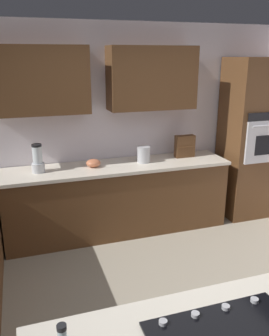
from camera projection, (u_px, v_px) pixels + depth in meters
The scene contains 9 objects.
ground_plane at pixel (182, 315), 3.14m from camera, with size 14.00×14.00×0.00m, color #9E937F.
wall_back at pixel (112, 115), 4.52m from camera, with size 6.00×0.44×2.60m.
lower_cabinets_back at pixel (118, 200), 4.54m from camera, with size 2.80×0.60×0.86m, color brown.
countertop_back at pixel (118, 167), 4.40m from camera, with size 2.84×0.64×0.04m, color silver.
wall_oven at pixel (253, 139), 4.91m from camera, with size 0.80×0.66×2.18m.
blender at pixel (38, 160), 4.09m from camera, with size 0.15×0.15×0.33m.
mixing_bowl at pixel (93, 163), 4.31m from camera, with size 0.18×0.18×0.10m, color #CC724C.
spice_rack at pixel (185, 146), 4.70m from camera, with size 0.26×0.11×0.29m.
kettle at pixel (144, 154), 4.49m from camera, with size 0.16×0.16×0.20m, color #B7BABF.
Camera 1 is at (1.21, 2.34, 2.20)m, focal length 37.88 mm.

